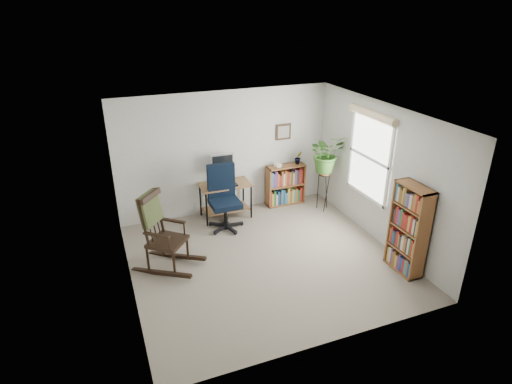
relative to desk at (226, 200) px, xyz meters
name	(u,v)px	position (x,y,z in m)	size (l,w,h in m)	color
floor	(265,260)	(0.12, -1.70, -0.35)	(4.20, 4.00, 0.00)	gray
ceiling	(266,115)	(0.12, -1.70, 2.05)	(4.20, 4.00, 0.00)	silver
wall_back	(226,153)	(0.12, 0.30, 0.85)	(4.20, 0.00, 2.40)	beige
wall_front	(334,261)	(0.12, -3.70, 0.85)	(4.20, 0.00, 2.40)	beige
wall_left	(123,216)	(-1.98, -1.70, 0.85)	(0.00, 4.00, 2.40)	beige
wall_right	(380,174)	(2.22, -1.70, 0.85)	(0.00, 4.00, 2.40)	beige
window	(369,158)	(2.18, -1.40, 1.05)	(0.12, 1.20, 1.50)	white
desk	(226,200)	(0.00, 0.00, 0.00)	(0.96, 0.53, 0.69)	brown
monitor	(222,168)	(0.00, 0.14, 0.63)	(0.46, 0.16, 0.56)	silver
keyboard	(227,186)	(0.00, -0.12, 0.36)	(0.40, 0.15, 0.03)	black
office_chair	(225,199)	(-0.15, -0.45, 0.26)	(0.66, 0.66, 1.21)	black
rocking_chair	(166,232)	(-1.37, -1.32, 0.29)	(0.66, 1.10, 1.27)	black
low_bookshelf	(285,185)	(1.32, 0.12, 0.07)	(0.79, 0.26, 0.84)	brown
tall_bookshelf	(409,229)	(2.04, -2.74, 0.37)	(0.27, 0.63, 1.44)	brown
plant_stand	(324,189)	(1.92, -0.41, 0.10)	(0.24, 0.24, 0.89)	black
spider_plant	(327,135)	(1.92, -0.41, 1.21)	(1.69, 1.88, 1.46)	#326222
potted_plant_small	(298,161)	(1.60, 0.13, 0.55)	(0.13, 0.24, 0.11)	#326222
framed_picture	(284,132)	(1.32, 0.27, 1.15)	(0.32, 0.04, 0.32)	black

